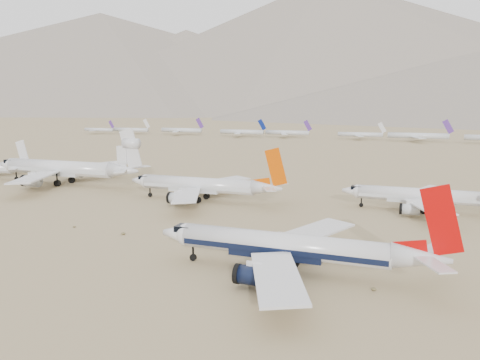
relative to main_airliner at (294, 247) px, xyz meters
The scene contains 8 objects.
ground 12.67m from the main_airliner, 158.47° to the right, with size 7000.00×7000.00×0.00m, color #87744F.
main_airliner is the anchor object (origin of this frame).
row2_gold_tail 61.46m from the main_airliner, 69.32° to the left, with size 42.59×41.65×15.16m.
row2_orange_tail 63.11m from the main_airliner, 128.98° to the left, with size 47.12×46.09×16.81m.
row2_white_trijet 112.72m from the main_airliner, 149.37° to the left, with size 58.69×57.36×20.80m.
distant_storage_row 303.23m from the main_airliner, 91.65° to the left, with size 503.54×53.83×15.09m.
mountain_range 1655.20m from the main_airliner, 87.94° to the left, with size 7354.00×3024.00×470.00m.
desert_scrub 34.44m from the main_airliner, 113.56° to the right, with size 261.14×121.67×0.63m.
Camera 1 is at (29.15, -70.33, 28.86)m, focal length 35.00 mm.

